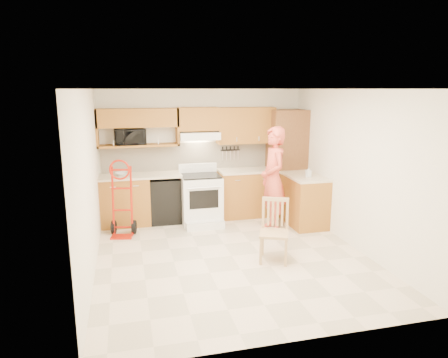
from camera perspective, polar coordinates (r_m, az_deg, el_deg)
name	(u,v)px	position (r m, az deg, el deg)	size (l,w,h in m)	color
floor	(232,256)	(6.37, 1.09, -10.75)	(4.00, 4.50, 0.02)	beige
ceiling	(233,88)	(5.86, 1.20, 12.55)	(4.00, 4.50, 0.02)	white
wall_back	(203,153)	(8.16, -2.96, 3.62)	(4.00, 0.02, 2.50)	white
wall_front	(294,225)	(3.92, 9.72, -6.31)	(4.00, 0.02, 2.50)	white
wall_left	(89,184)	(5.82, -18.37, -0.61)	(0.02, 4.50, 2.50)	white
wall_right	(355,170)	(6.78, 17.79, 1.23)	(0.02, 4.50, 2.50)	white
backsplash	(203,156)	(8.14, -2.92, 3.24)	(3.92, 0.03, 0.55)	beige
lower_cab_left	(125,201)	(7.88, -13.61, -2.99)	(0.90, 0.60, 0.90)	#995D1F
dishwasher	(165,200)	(7.92, -8.16, -2.87)	(0.60, 0.60, 0.85)	black
lower_cab_right	(247,193)	(8.22, 3.21, -2.01)	(1.14, 0.60, 0.90)	#995D1F
countertop_left	(140,176)	(7.78, -11.57, 0.47)	(1.50, 0.63, 0.04)	beige
countertop_right	(247,170)	(8.12, 3.25, 1.20)	(1.14, 0.63, 0.04)	beige
cab_return_right	(304,201)	(7.80, 11.07, -3.02)	(0.60, 1.00, 0.90)	#995D1F
countertop_return	(305,176)	(7.69, 11.21, 0.35)	(0.63, 1.00, 0.04)	beige
pantry_tall	(286,162)	(8.37, 8.64, 2.32)	(0.70, 0.60, 2.10)	brown
upper_cab_left	(138,118)	(7.77, -11.96, 8.34)	(1.50, 0.33, 0.34)	#995D1F
upper_shelf_mw	(139,145)	(7.82, -11.79, 4.61)	(1.50, 0.33, 0.04)	#995D1F
upper_cab_center	(198,119)	(7.89, -3.63, 8.35)	(0.76, 0.33, 0.44)	#995D1F
upper_cab_right	(246,125)	(8.12, 3.05, 7.49)	(1.14, 0.33, 0.70)	#995D1F
range_hood	(199,136)	(7.85, -3.52, 6.06)	(0.76, 0.46, 0.14)	white
knife_strip	(230,153)	(8.23, 0.89, 3.64)	(0.40, 0.05, 0.29)	black
microwave	(130,136)	(7.79, -12.98, 5.80)	(0.54, 0.37, 0.30)	black
range	(201,195)	(7.68, -3.18, -2.30)	(0.74, 0.98, 1.09)	white
person	(273,179)	(7.28, 6.87, -0.06)	(0.68, 0.45, 1.87)	#DA513D
hand_truck	(121,202)	(7.23, -14.13, -3.14)	(0.48, 0.44, 1.21)	#B71B0A
dining_chair	(274,231)	(6.09, 7.02, -7.22)	(0.41, 0.45, 0.92)	tan
soap_bottle	(309,172)	(7.54, 11.70, 0.98)	(0.08, 0.09, 0.19)	white
bowl	(122,174)	(7.76, -14.05, 0.69)	(0.23, 0.23, 0.06)	white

